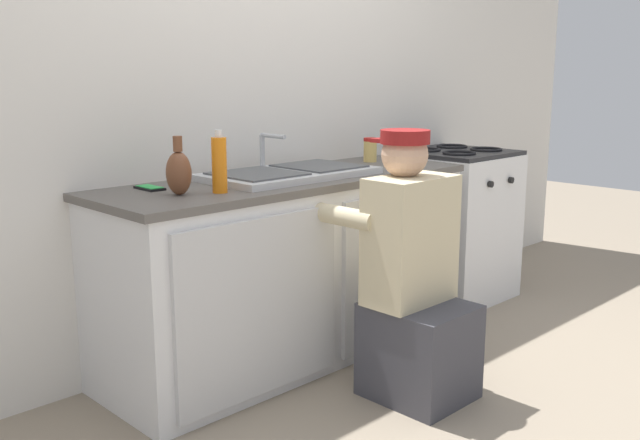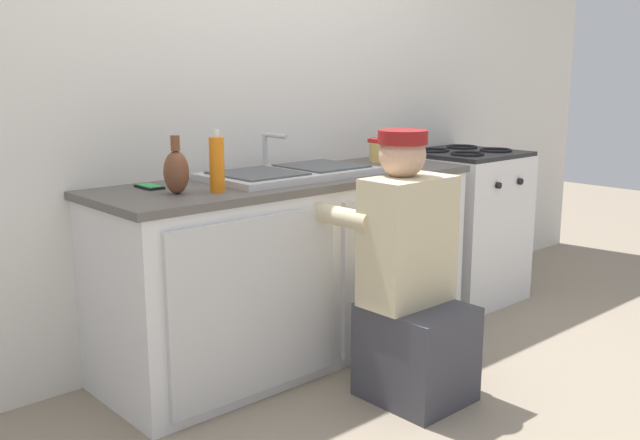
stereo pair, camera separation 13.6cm
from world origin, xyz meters
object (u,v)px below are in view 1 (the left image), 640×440
(plumber_person, at_px, (413,288))
(condiment_jar, at_px, (370,150))
(sink_double_basin, at_px, (289,173))
(vase_decorative, at_px, (179,172))
(stove_range, at_px, (453,224))
(cell_phone, at_px, (150,188))
(soap_bottle_orange, at_px, (219,164))

(plumber_person, distance_m, condiment_jar, 1.10)
(sink_double_basin, distance_m, condiment_jar, 0.70)
(vase_decorative, bearing_deg, sink_double_basin, 5.34)
(stove_range, bearing_deg, cell_phone, 175.82)
(plumber_person, relative_size, vase_decorative, 4.80)
(vase_decorative, bearing_deg, cell_phone, 93.56)
(plumber_person, xyz_separation_m, soap_bottle_orange, (-0.56, 0.54, 0.51))
(stove_range, height_order, vase_decorative, vase_decorative)
(stove_range, distance_m, plumber_person, 1.40)
(condiment_jar, bearing_deg, soap_bottle_orange, -168.38)
(stove_range, relative_size, vase_decorative, 3.89)
(condiment_jar, distance_m, soap_bottle_orange, 1.20)
(plumber_person, height_order, soap_bottle_orange, soap_bottle_orange)
(stove_range, relative_size, condiment_jar, 6.98)
(stove_range, distance_m, vase_decorative, 2.00)
(sink_double_basin, distance_m, soap_bottle_orange, 0.51)
(plumber_person, height_order, vase_decorative, plumber_person)
(condiment_jar, height_order, cell_phone, condiment_jar)
(cell_phone, bearing_deg, plumber_person, -48.60)
(condiment_jar, relative_size, soap_bottle_orange, 0.51)
(cell_phone, relative_size, vase_decorative, 0.61)
(plumber_person, relative_size, cell_phone, 7.89)
(condiment_jar, xyz_separation_m, soap_bottle_orange, (-1.17, -0.24, 0.05))
(vase_decorative, distance_m, soap_bottle_orange, 0.16)
(cell_phone, distance_m, vase_decorative, 0.22)
(condiment_jar, bearing_deg, plumber_person, -127.96)
(stove_range, xyz_separation_m, vase_decorative, (-1.94, -0.06, 0.51))
(condiment_jar, relative_size, cell_phone, 0.91)
(cell_phone, relative_size, soap_bottle_orange, 0.56)
(sink_double_basin, xyz_separation_m, soap_bottle_orange, (-0.49, -0.13, 0.09))
(vase_decorative, bearing_deg, plumber_person, -41.07)
(plumber_person, bearing_deg, sink_double_basin, 96.22)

